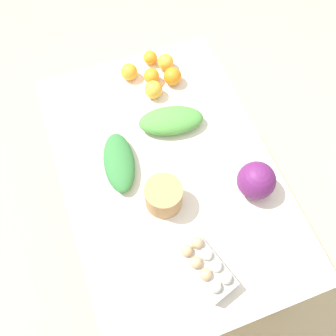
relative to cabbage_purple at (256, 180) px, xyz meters
name	(u,v)px	position (x,y,z in m)	size (l,w,h in m)	color
ground_plane	(168,225)	(0.19, 0.29, -0.80)	(8.00, 8.00, 0.00)	#C6B289
dining_table	(168,180)	(0.19, 0.29, -0.17)	(1.29, 0.86, 0.72)	silver
cabbage_purple	(256,180)	(0.00, 0.00, 0.00)	(0.15, 0.15, 0.15)	#601E5B
egg_carton	(205,266)	(-0.23, 0.31, -0.03)	(0.26, 0.17, 0.09)	#B7B7B2
paper_bag	(164,196)	(0.07, 0.36, -0.02)	(0.15, 0.15, 0.12)	#A87F51
greens_bunch_dandelion	(171,121)	(0.40, 0.20, -0.04)	(0.28, 0.14, 0.08)	#4C933D
greens_bunch_scallion	(119,162)	(0.28, 0.47, -0.04)	(0.28, 0.13, 0.07)	#337538
orange_0	(150,58)	(0.77, 0.17, -0.04)	(0.07, 0.07, 0.07)	orange
orange_1	(173,76)	(0.62, 0.11, -0.03)	(0.08, 0.08, 0.08)	orange
orange_2	(153,90)	(0.58, 0.22, -0.03)	(0.08, 0.08, 0.08)	#F9A833
orange_3	(151,76)	(0.66, 0.20, -0.04)	(0.07, 0.07, 0.07)	orange
orange_4	(128,72)	(0.72, 0.30, -0.04)	(0.08, 0.08, 0.08)	orange
orange_5	(166,62)	(0.71, 0.11, -0.04)	(0.08, 0.08, 0.08)	#F9A833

